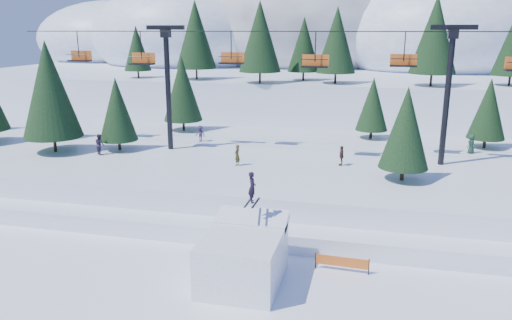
% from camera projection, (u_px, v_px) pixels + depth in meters
% --- Properties ---
extents(ground, '(160.00, 160.00, 0.00)m').
position_uv_depth(ground, '(200.00, 290.00, 24.57)').
color(ground, white).
rests_on(ground, ground).
extents(mid_shelf, '(70.00, 22.00, 2.50)m').
position_uv_depth(mid_shelf, '(273.00, 169.00, 41.19)').
color(mid_shelf, white).
rests_on(mid_shelf, ground).
extents(berm, '(70.00, 6.00, 1.10)m').
position_uv_depth(berm, '(242.00, 221.00, 31.96)').
color(berm, white).
rests_on(berm, ground).
extents(mountain_ridge, '(119.00, 60.84, 26.46)m').
position_uv_depth(mountain_ridge, '(306.00, 45.00, 92.22)').
color(mountain_ridge, white).
rests_on(mountain_ridge, ground).
extents(jump_kicker, '(3.80, 5.19, 5.41)m').
position_uv_depth(jump_kicker, '(243.00, 256.00, 25.11)').
color(jump_kicker, white).
rests_on(jump_kicker, ground).
extents(chairlift, '(46.00, 3.21, 10.28)m').
position_uv_depth(chairlift, '(291.00, 71.00, 38.88)').
color(chairlift, black).
rests_on(chairlift, mid_shelf).
extents(conifer_stand, '(61.98, 16.43, 9.17)m').
position_uv_depth(conifer_stand, '(278.00, 102.00, 40.09)').
color(conifer_stand, black).
rests_on(conifer_stand, mid_shelf).
extents(distant_skiers, '(30.63, 8.94, 1.71)m').
position_uv_depth(distant_skiers, '(248.00, 144.00, 41.12)').
color(distant_skiers, '#1E3A29').
rests_on(distant_skiers, mid_shelf).
extents(banner_near, '(2.86, 0.20, 0.90)m').
position_uv_depth(banner_near, '(342.00, 262.00, 26.37)').
color(banner_near, black).
rests_on(banner_near, ground).
extents(banner_far, '(2.61, 1.22, 0.90)m').
position_uv_depth(banner_far, '(415.00, 246.00, 28.30)').
color(banner_far, black).
rests_on(banner_far, ground).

